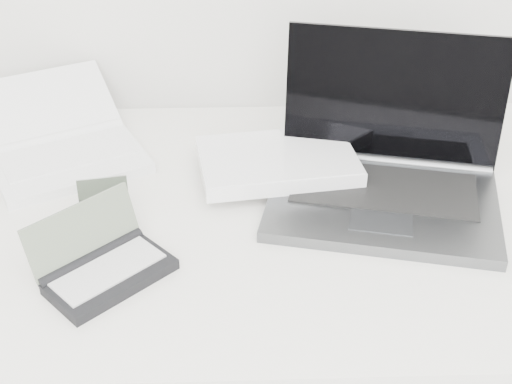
{
  "coord_description": "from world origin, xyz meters",
  "views": [
    {
      "loc": [
        -0.06,
        0.5,
        1.45
      ],
      "look_at": [
        -0.03,
        1.51,
        0.79
      ],
      "focal_mm": 50.0,
      "sensor_mm": 36.0,
      "label": 1
    }
  ],
  "objects_px": {
    "laptop_large": "(350,169)",
    "palmtop_charcoal": "(103,265)",
    "netbook_open_white": "(62,145)",
    "desk": "(272,228)"
  },
  "relations": [
    {
      "from": "laptop_large",
      "to": "palmtop_charcoal",
      "type": "relative_size",
      "value": 2.47
    },
    {
      "from": "netbook_open_white",
      "to": "laptop_large",
      "type": "bearing_deg",
      "value": -40.35
    },
    {
      "from": "desk",
      "to": "palmtop_charcoal",
      "type": "distance_m",
      "value": 0.33
    },
    {
      "from": "desk",
      "to": "palmtop_charcoal",
      "type": "xyz_separation_m",
      "value": [
        -0.27,
        -0.18,
        0.07
      ]
    },
    {
      "from": "netbook_open_white",
      "to": "palmtop_charcoal",
      "type": "distance_m",
      "value": 0.4
    },
    {
      "from": "netbook_open_white",
      "to": "palmtop_charcoal",
      "type": "xyz_separation_m",
      "value": [
        0.13,
        -0.37,
        -0.0
      ]
    },
    {
      "from": "netbook_open_white",
      "to": "desk",
      "type": "bearing_deg",
      "value": -51.74
    },
    {
      "from": "palmtop_charcoal",
      "to": "desk",
      "type": "bearing_deg",
      "value": -9.56
    },
    {
      "from": "desk",
      "to": "netbook_open_white",
      "type": "xyz_separation_m",
      "value": [
        -0.41,
        0.19,
        0.07
      ]
    },
    {
      "from": "desk",
      "to": "laptop_large",
      "type": "relative_size",
      "value": 2.8
    }
  ]
}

